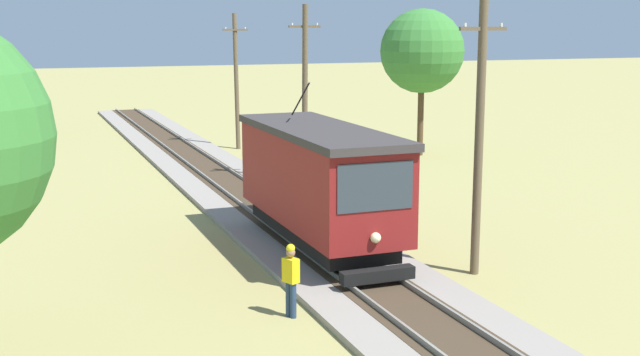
# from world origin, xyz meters

# --- Properties ---
(red_tram) EXTENTS (2.60, 8.54, 4.79)m
(red_tram) POSITION_xyz_m (0.00, 17.19, 2.19)
(red_tram) COLOR maroon
(red_tram) RESTS_ON rail_right
(utility_pole_near_tram) EXTENTS (1.40, 0.25, 7.62)m
(utility_pole_near_tram) POSITION_xyz_m (3.24, 13.59, 3.91)
(utility_pole_near_tram) COLOR brown
(utility_pole_near_tram) RESTS_ON ground
(utility_pole_mid) EXTENTS (1.40, 0.43, 7.64)m
(utility_pole_mid) POSITION_xyz_m (3.24, 27.34, 3.92)
(utility_pole_mid) COLOR brown
(utility_pole_mid) RESTS_ON ground
(utility_pole_far) EXTENTS (1.40, 0.56, 7.41)m
(utility_pole_far) POSITION_xyz_m (3.24, 38.39, 3.80)
(utility_pole_far) COLOR brown
(utility_pole_far) RESTS_ON ground
(track_worker) EXTENTS (0.36, 0.44, 1.78)m
(track_worker) POSITION_xyz_m (-2.62, 12.21, 0.98)
(track_worker) COLOR navy
(track_worker) RESTS_ON ground
(tree_left_far) EXTENTS (4.35, 4.35, 7.63)m
(tree_left_far) POSITION_xyz_m (11.62, 32.62, 5.44)
(tree_left_far) COLOR #4C3823
(tree_left_far) RESTS_ON ground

